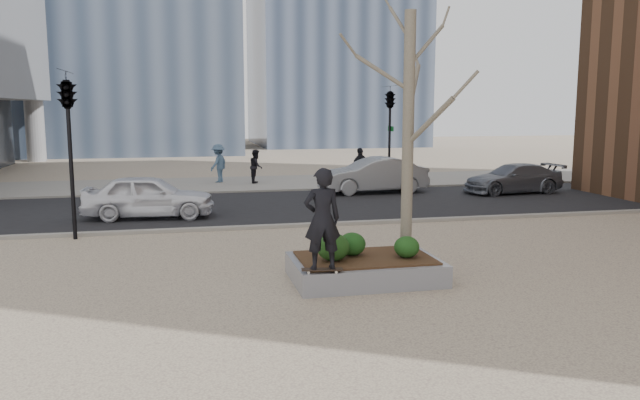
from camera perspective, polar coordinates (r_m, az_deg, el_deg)
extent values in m
plane|color=#BEAE8C|center=(12.79, -0.24, -7.58)|extent=(120.00, 120.00, 0.00)
cube|color=black|center=(22.44, -5.70, -0.63)|extent=(60.00, 8.00, 0.02)
cube|color=gray|center=(29.34, -7.36, 1.48)|extent=(60.00, 6.00, 0.02)
cube|color=gray|center=(12.97, 4.11, -6.34)|extent=(3.00, 2.00, 0.45)
cube|color=#382314|center=(12.91, 4.12, -5.29)|extent=(2.70, 1.70, 0.04)
ellipsoid|color=#1B3912|center=(12.50, 1.20, -4.31)|extent=(0.66, 0.66, 0.56)
ellipsoid|color=#173B12|center=(12.96, 2.95, -4.04)|extent=(0.57, 0.57, 0.48)
ellipsoid|color=#194014|center=(12.89, 7.93, -4.27)|extent=(0.52, 0.52, 0.44)
imported|color=black|center=(11.59, 0.21, -1.74)|extent=(0.70, 0.46, 1.91)
imported|color=white|center=(20.73, -15.39, 0.34)|extent=(4.23, 2.00, 1.40)
imported|color=gray|center=(25.99, 4.88, 2.27)|extent=(4.50, 1.73, 1.46)
imported|color=slate|center=(27.06, 17.23, 1.89)|extent=(4.25, 1.94, 1.21)
imported|color=black|center=(29.40, -5.85, 3.09)|extent=(0.74, 0.87, 1.57)
imported|color=#445F7B|center=(29.91, -9.27, 3.33)|extent=(1.21, 1.34, 1.80)
imported|color=black|center=(28.32, 3.71, 3.06)|extent=(1.09, 0.78, 1.72)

